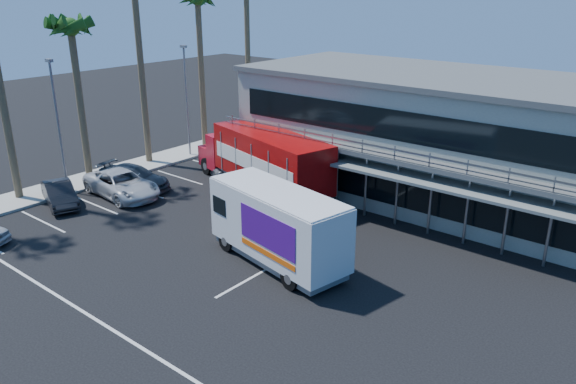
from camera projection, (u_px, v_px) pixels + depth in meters
The scene contains 13 objects.
ground at pixel (216, 266), 25.62m from camera, with size 120.00×120.00×0.00m, color black.
building at pixel (430, 135), 33.43m from camera, with size 22.40×12.00×7.30m.
curb_strip at pixel (128, 169), 38.84m from camera, with size 3.00×32.00×0.16m, color #A5A399.
palm_c at pixel (71, 36), 33.43m from camera, with size 2.80×2.80×10.75m.
palm_e at pixel (198, 7), 40.11m from camera, with size 2.80×2.80×12.25m.
light_pole_near at pixel (58, 121), 33.20m from camera, with size 0.50×0.25×8.09m.
light_pole_far at pixel (187, 96), 40.47m from camera, with size 0.50×0.25×8.09m.
red_truck at pixel (264, 159), 34.03m from camera, with size 11.75×5.43×3.86m.
white_van at pixel (278, 226), 25.24m from camera, with size 7.59×3.84×3.54m.
parked_car_b at pixel (60, 194), 32.46m from camera, with size 1.46×4.18×1.38m, color black.
parked_car_c at pixel (122, 184), 33.82m from camera, with size 2.56×5.56×1.55m, color silver.
parked_car_d at pixel (134, 178), 35.10m from camera, with size 2.02×4.97×1.44m, color #2F373F.
parked_car_e at pixel (219, 163), 37.90m from camera, with size 1.70×4.22×1.44m, color slate.
Camera 1 is at (16.98, -15.65, 12.06)m, focal length 35.00 mm.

